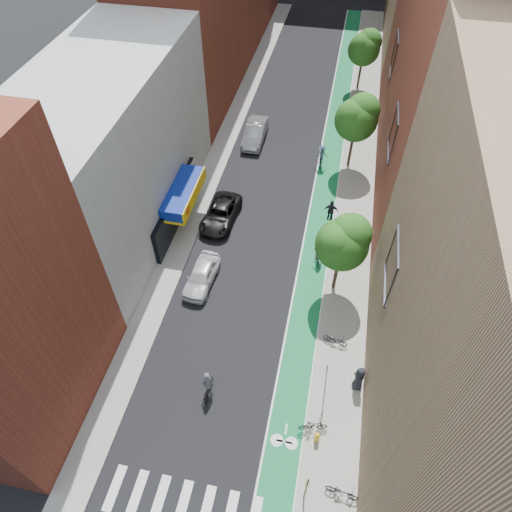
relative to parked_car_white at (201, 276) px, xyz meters
The scene contains 23 objects.
ground 9.32m from the parked_car_white, 68.64° to the right, with size 160.00×160.00×0.00m, color black.
bike_lane 18.87m from the parked_car_white, 66.95° to the left, with size 2.00×68.00×0.01m, color #136E3C.
sidewalk_left 17.56m from the parked_car_white, 98.58° to the left, with size 2.00×68.00×0.15m, color gray.
sidewalk_right 19.98m from the parked_car_white, 60.33° to the left, with size 3.00×68.00×0.15m, color gray.
building_left_white 10.70m from the parked_car_white, 144.93° to the left, with size 8.00×20.00×12.00m, color silver.
building_right_near_tan 18.70m from the parked_car_white, 23.39° to the right, with size 8.00×20.00×18.00m, color #8C6B4C.
building_right_mid_red 25.36m from the parked_car_white, 48.43° to the left, with size 8.00×28.00×22.00m, color maroon.
tree_near 9.95m from the parked_car_white, ahead, with size 3.40×3.36×6.42m.
tree_mid 18.31m from the parked_car_white, 59.56° to the left, with size 3.55×3.53×6.74m.
tree_far 30.96m from the parked_car_white, 72.91° to the left, with size 3.30×3.25×6.21m.
sign_pole 15.03m from the parked_car_white, 54.19° to the right, with size 0.13×0.71×3.00m.
parked_car_white is the anchor object (origin of this frame).
parked_car_black 6.29m from the parked_car_white, 92.65° to the left, with size 2.28×4.95×1.38m, color black.
parked_car_silver 17.50m from the parked_car_white, 89.69° to the left, with size 1.75×5.02×1.65m, color gray.
cyclist_lead 8.18m from the parked_car_white, 71.05° to the right, with size 0.66×1.70×2.12m.
cyclist_lane_near 8.43m from the parked_car_white, 25.44° to the left, with size 0.87×1.57×1.90m.
cyclist_lane_mid 11.14m from the parked_car_white, 43.50° to the left, with size 1.13×1.72×2.24m.
cyclist_lane_far 16.26m from the parked_car_white, 66.12° to the left, with size 1.10×1.51×2.04m.
parked_bike_near 15.75m from the parked_car_white, 47.81° to the right, with size 0.59×1.69×0.89m, color black.
parked_bike_mid 12.38m from the parked_car_white, 44.82° to the right, with size 0.45×1.59×0.96m, color black.
parked_bike_far 9.98m from the parked_car_white, 18.03° to the right, with size 0.54×1.54×0.81m, color black.
pedestrian 12.37m from the parked_car_white, 27.37° to the right, with size 0.93×0.61×1.91m, color black.
fire_hydrant 12.95m from the parked_car_white, 45.64° to the right, with size 0.27×0.27×0.79m.
Camera 1 is at (4.31, -9.93, 24.98)m, focal length 32.00 mm.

